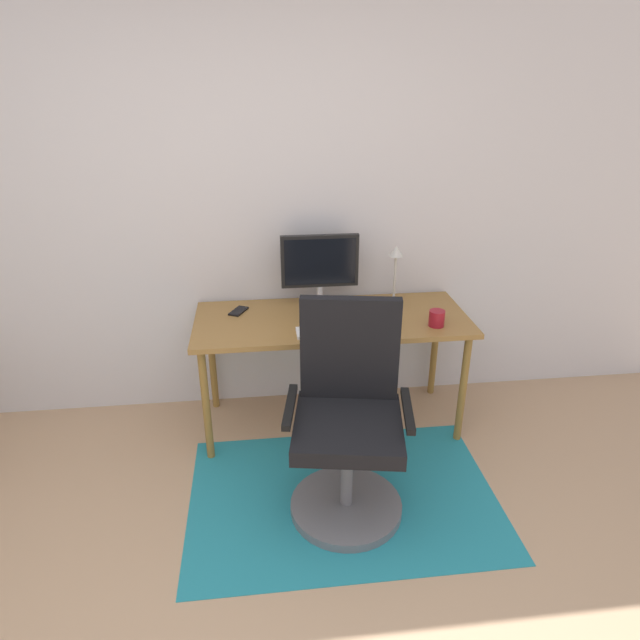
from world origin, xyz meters
The scene contains 10 objects.
wall_back centered at (0.00, 2.20, 1.30)m, with size 6.00×0.10×2.60m, color silver.
area_rug centered at (0.52, 1.11, 0.00)m, with size 1.61×1.10×0.01m, color teal.
desk centered at (0.55, 1.80, 0.67)m, with size 1.61×0.66×0.73m.
monitor centered at (0.50, 1.99, 1.00)m, with size 0.47×0.18×0.45m.
keyboard centered at (0.54, 1.59, 0.74)m, with size 0.43×0.13×0.02m, color white.
computer_mouse centered at (0.87, 1.58, 0.75)m, with size 0.06×0.10×0.03m, color white.
coffee_cup centered at (1.12, 1.62, 0.78)m, with size 0.09×0.09×0.09m, color maroon.
cell_phone centered at (0.00, 1.95, 0.74)m, with size 0.07×0.14×0.01m, color black.
desk_lamp centered at (0.96, 1.97, 0.97)m, with size 0.11×0.11×0.37m.
office_chair centered at (0.53, 1.07, 0.45)m, with size 0.64×0.59×1.08m.
Camera 1 is at (0.14, -1.12, 2.05)m, focal length 30.74 mm.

